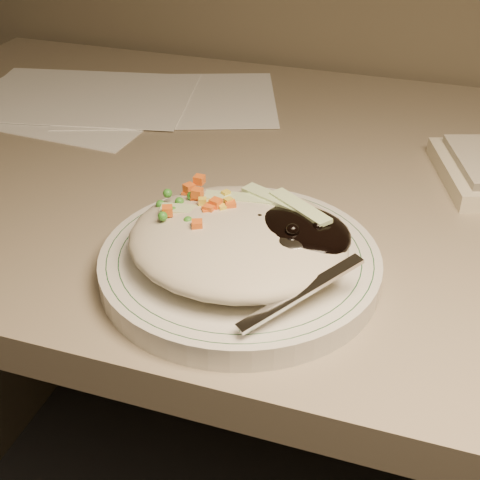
% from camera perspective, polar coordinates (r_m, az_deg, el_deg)
% --- Properties ---
extents(desk, '(1.40, 0.70, 0.74)m').
position_cam_1_polar(desk, '(0.87, 9.77, -6.78)').
color(desk, gray).
rests_on(desk, ground).
extents(plate, '(0.25, 0.25, 0.02)m').
position_cam_1_polar(plate, '(0.60, -0.00, -2.09)').
color(plate, silver).
rests_on(plate, desk).
extents(plate_rim, '(0.24, 0.24, 0.00)m').
position_cam_1_polar(plate_rim, '(0.59, -0.00, -1.30)').
color(plate_rim, '#144723').
rests_on(plate_rim, plate).
extents(meal, '(0.21, 0.19, 0.05)m').
position_cam_1_polar(meal, '(0.58, 0.38, 0.35)').
color(meal, '#BCB399').
rests_on(meal, plate).
extents(papers, '(0.47, 0.33, 0.00)m').
position_cam_1_polar(papers, '(0.99, -11.41, 11.61)').
color(papers, white).
rests_on(papers, desk).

